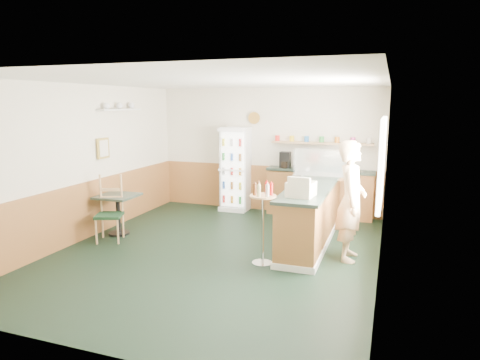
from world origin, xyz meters
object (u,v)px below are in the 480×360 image
at_px(cafe_chair, 112,206).
at_px(cafe_table, 118,207).
at_px(cash_register, 301,189).
at_px(shopkeeper, 351,201).
at_px(display_case, 320,164).
at_px(drinks_fridge, 235,169).
at_px(condiment_stand, 263,212).

bearing_deg(cafe_chair, cafe_table, 85.95).
distance_m(cash_register, shopkeeper, 0.80).
xyz_separation_m(display_case, shopkeeper, (0.70, -1.39, -0.35)).
bearing_deg(shopkeeper, display_case, 24.62).
bearing_deg(cafe_table, drinks_fridge, 60.52).
relative_size(cash_register, shopkeeper, 0.21).
bearing_deg(condiment_stand, display_case, 76.23).
bearing_deg(shopkeeper, cafe_chair, 93.57).
xyz_separation_m(condiment_stand, cafe_table, (-2.90, 0.53, -0.28)).
distance_m(drinks_fridge, condiment_stand, 3.34).
xyz_separation_m(display_case, cafe_table, (-3.40, -1.50, -0.75)).
height_order(drinks_fridge, cafe_chair, drinks_fridge).
bearing_deg(cafe_chair, condiment_stand, -26.04).
relative_size(display_case, cafe_table, 1.25).
distance_m(drinks_fridge, display_case, 2.25).
xyz_separation_m(cash_register, shopkeeper, (0.70, 0.33, -0.20)).
height_order(drinks_fridge, display_case, drinks_fridge).
relative_size(display_case, cash_register, 2.34).
height_order(display_case, shopkeeper, shopkeeper).
bearing_deg(drinks_fridge, cash_register, -52.80).
distance_m(cash_register, condiment_stand, 0.67).
xyz_separation_m(drinks_fridge, cash_register, (2.02, -2.66, 0.19)).
bearing_deg(condiment_stand, cash_register, 32.01).
relative_size(drinks_fridge, cafe_table, 2.52).
distance_m(display_case, cafe_chair, 3.82).
bearing_deg(cafe_chair, cash_register, -19.90).
relative_size(cafe_table, cafe_chair, 0.64).
bearing_deg(cafe_chair, drinks_fridge, 43.59).
bearing_deg(cash_register, condiment_stand, -141.46).
xyz_separation_m(cash_register, condiment_stand, (-0.50, -0.31, -0.33)).
distance_m(drinks_fridge, cafe_table, 2.83).
distance_m(cash_register, cafe_table, 3.46).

